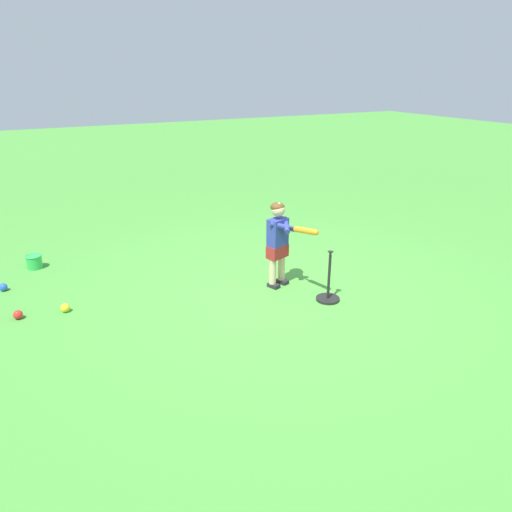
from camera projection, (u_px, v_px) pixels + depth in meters
The scene contains 7 objects.
ground_plane at pixel (279, 294), 5.88m from camera, with size 40.00×40.00×0.00m, color #479338.
child_batter at pixel (279, 237), 5.88m from camera, with size 0.78×0.31×1.08m.
play_ball_midfield at pixel (3, 287), 5.96m from camera, with size 0.10×0.10×0.10m, color blue.
play_ball_near_batter at pixel (65, 308), 5.44m from camera, with size 0.10×0.10×0.10m, color yellow.
play_ball_center_lawn at pixel (18, 315), 5.29m from camera, with size 0.10×0.10×0.10m, color red.
batting_tee at pixel (328, 292), 5.70m from camera, with size 0.28×0.28×0.62m.
toy_bucket at pixel (34, 261), 6.62m from camera, with size 0.22×0.22×0.19m.
Camera 1 is at (-4.57, 2.72, 2.58)m, focal length 33.80 mm.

